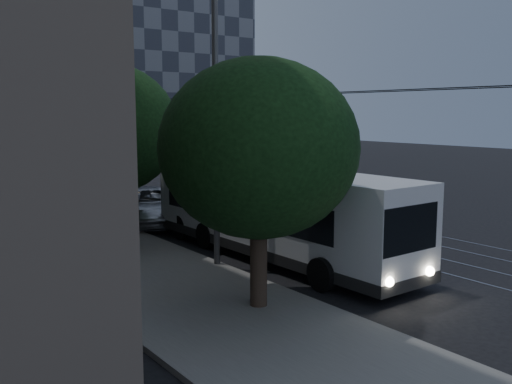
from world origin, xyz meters
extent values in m
plane|color=black|center=(0.00, 0.00, 0.00)|extent=(120.00, 120.00, 0.00)
cube|color=slate|center=(-7.50, 20.00, 0.07)|extent=(5.00, 90.00, 0.15)
cube|color=#95959D|center=(0.28, 20.00, 0.01)|extent=(0.08, 90.00, 0.02)
cube|color=#95959D|center=(1.72, 20.00, 0.01)|extent=(0.08, 90.00, 0.02)
cube|color=#95959D|center=(3.28, 20.00, 0.01)|extent=(0.08, 90.00, 0.02)
cube|color=#95959D|center=(4.72, 20.00, 0.01)|extent=(0.08, 90.00, 0.02)
cylinder|color=black|center=(-3.85, 20.00, 5.60)|extent=(0.02, 90.00, 0.02)
cylinder|color=black|center=(-3.15, 20.00, 5.60)|extent=(0.02, 90.00, 0.02)
cylinder|color=#525154|center=(-5.30, 10.00, 3.00)|extent=(0.14, 0.14, 6.00)
cylinder|color=#525154|center=(-5.30, 30.00, 3.00)|extent=(0.14, 0.14, 6.00)
cube|color=#373B46|center=(18.00, 55.00, 12.00)|extent=(22.00, 18.00, 24.00)
cube|color=#B8B9BB|center=(-2.90, 1.00, 1.74)|extent=(2.75, 11.82, 2.80)
cube|color=black|center=(-2.90, 1.00, 0.49)|extent=(2.79, 11.86, 0.34)
cube|color=black|center=(-2.90, 1.49, 1.86)|extent=(2.76, 9.37, 1.03)
cube|color=black|center=(-2.90, -4.86, 2.01)|extent=(2.20, 0.13, 1.28)
cube|color=black|center=(-2.90, 6.85, 1.96)|extent=(2.00, 0.12, 0.98)
cube|color=#25E345|center=(-2.90, -4.86, 2.89)|extent=(1.57, 0.09, 0.31)
cube|color=#979699|center=(-2.90, 3.94, 3.38)|extent=(2.15, 2.20, 0.49)
sphere|color=white|center=(-3.73, -4.91, 0.74)|extent=(0.26, 0.26, 0.26)
sphere|color=white|center=(-2.07, -4.91, 0.74)|extent=(0.26, 0.26, 0.26)
cylinder|color=#525154|center=(-3.19, 4.97, 4.42)|extent=(0.06, 4.44, 2.42)
cylinder|color=#525154|center=(-2.61, 4.97, 4.42)|extent=(0.06, 4.44, 2.42)
cylinder|color=black|center=(-4.10, -2.77, 0.49)|extent=(0.29, 0.98, 0.98)
cylinder|color=black|center=(-1.70, -2.77, 0.49)|extent=(0.29, 0.98, 0.98)
cylinder|color=black|center=(-4.10, 3.59, 0.49)|extent=(0.29, 0.98, 0.98)
cylinder|color=black|center=(-1.70, 3.59, 0.49)|extent=(0.29, 0.98, 0.98)
cylinder|color=black|center=(-4.10, 5.47, 0.49)|extent=(0.29, 0.98, 0.98)
cylinder|color=black|center=(-1.70, 5.47, 0.49)|extent=(0.29, 0.98, 0.98)
imported|color=#ABAEB3|center=(-3.73, 9.35, 0.82)|extent=(4.45, 6.45, 1.64)
imported|color=silver|center=(-4.25, 14.00, 0.68)|extent=(2.51, 4.24, 1.35)
imported|color=silver|center=(-3.50, 20.47, 0.73)|extent=(2.95, 5.30, 1.45)
imported|color=#B7B7BB|center=(-2.81, 27.25, 0.73)|extent=(2.92, 4.69, 1.46)
imported|color=silver|center=(-4.30, 29.50, 0.79)|extent=(2.11, 4.71, 1.57)
cylinder|color=#32231C|center=(-6.50, -3.00, 1.15)|extent=(0.44, 0.44, 2.31)
ellipsoid|color=black|center=(-6.50, -3.00, 4.18)|extent=(4.99, 4.99, 4.49)
cylinder|color=#32231C|center=(-7.00, 5.84, 1.21)|extent=(0.44, 0.44, 2.42)
ellipsoid|color=black|center=(-7.00, 5.84, 4.45)|extent=(5.42, 5.42, 4.88)
cylinder|color=#32231C|center=(-6.50, 9.81, 1.17)|extent=(0.44, 0.44, 2.33)
ellipsoid|color=black|center=(-6.50, 9.81, 4.43)|extent=(5.60, 5.60, 5.04)
cylinder|color=#32231C|center=(-6.50, 17.80, 1.36)|extent=(0.44, 0.44, 2.71)
ellipsoid|color=black|center=(-6.50, 17.80, 4.33)|extent=(4.33, 4.33, 3.90)
cylinder|color=#525154|center=(-5.20, 1.05, 5.28)|extent=(0.20, 0.20, 10.56)
cylinder|color=#525154|center=(-5.24, 24.73, 5.50)|extent=(0.20, 0.20, 10.99)
cylinder|color=#525154|center=(-4.03, 24.73, 10.55)|extent=(2.42, 0.12, 0.12)
sphere|color=#FFD68C|center=(-2.93, 24.73, 10.44)|extent=(0.44, 0.44, 0.44)
camera|label=1|loc=(-14.87, -14.35, 5.08)|focal=40.00mm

